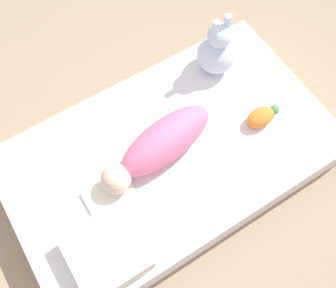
# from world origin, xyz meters

# --- Properties ---
(ground_plane) EXTENTS (12.00, 12.00, 0.00)m
(ground_plane) POSITION_xyz_m (0.00, 0.00, 0.00)
(ground_plane) COLOR #9E8466
(bed_mattress) EXTENTS (1.50, 0.88, 0.20)m
(bed_mattress) POSITION_xyz_m (0.00, 0.00, 0.10)
(bed_mattress) COLOR white
(bed_mattress) RESTS_ON ground_plane
(burp_cloth) EXTENTS (0.21, 0.22, 0.02)m
(burp_cloth) POSITION_xyz_m (-0.34, -0.08, 0.21)
(burp_cloth) COLOR white
(burp_cloth) RESTS_ON bed_mattress
(swaddled_baby) EXTENTS (0.59, 0.25, 0.18)m
(swaddled_baby) POSITION_xyz_m (-0.05, 0.01, 0.29)
(swaddled_baby) COLOR pink
(swaddled_baby) RESTS_ON bed_mattress
(pillow) EXTENTS (0.28, 0.29, 0.10)m
(pillow) POSITION_xyz_m (-0.47, -0.27, 0.25)
(pillow) COLOR white
(pillow) RESTS_ON bed_mattress
(bunny_plush) EXTENTS (0.19, 0.19, 0.34)m
(bunny_plush) POSITION_xyz_m (0.44, 0.27, 0.33)
(bunny_plush) COLOR silver
(bunny_plush) RESTS_ON bed_mattress
(turtle_plush) EXTENTS (0.18, 0.09, 0.08)m
(turtle_plush) POSITION_xyz_m (0.44, -0.10, 0.24)
(turtle_plush) COLOR orange
(turtle_plush) RESTS_ON bed_mattress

